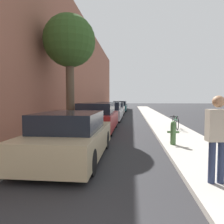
% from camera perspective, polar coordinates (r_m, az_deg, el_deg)
% --- Properties ---
extents(ground_plane, '(120.00, 120.00, 0.00)m').
position_cam_1_polar(ground_plane, '(16.65, 2.76, -2.20)').
color(ground_plane, '#28282B').
extents(sidewalk_left, '(2.00, 52.00, 0.12)m').
position_cam_1_polar(sidewalk_left, '(17.03, -7.03, -1.88)').
color(sidewalk_left, '#ADA89E').
rests_on(sidewalk_left, ground).
extents(sidewalk_right, '(2.00, 52.00, 0.12)m').
position_cam_1_polar(sidewalk_right, '(16.75, 12.73, -2.04)').
color(sidewalk_right, '#ADA89E').
rests_on(sidewalk_right, ground).
extents(building_facade_left, '(0.70, 52.00, 9.59)m').
position_cam_1_polar(building_facade_left, '(17.57, -11.59, 13.74)').
color(building_facade_left, '#9E604C').
rests_on(building_facade_left, ground).
extents(parked_car_champagne, '(1.82, 4.07, 1.34)m').
position_cam_1_polar(parked_car_champagne, '(5.99, -11.31, -6.78)').
color(parked_car_champagne, black).
rests_on(parked_car_champagne, ground).
extents(parked_car_red, '(1.89, 4.54, 1.50)m').
position_cam_1_polar(parked_car_red, '(10.81, -4.16, -1.61)').
color(parked_car_red, black).
rests_on(parked_car_red, ground).
extents(parked_car_silver, '(1.90, 4.57, 1.46)m').
position_cam_1_polar(parked_car_silver, '(16.11, -0.70, 0.06)').
color(parked_car_silver, black).
rests_on(parked_car_silver, ground).
extents(parked_car_white, '(1.72, 4.09, 1.29)m').
position_cam_1_polar(parked_car_white, '(22.01, 1.20, 0.89)').
color(parked_car_white, black).
rests_on(parked_car_white, ground).
extents(parked_car_teal, '(1.83, 4.32, 1.40)m').
position_cam_1_polar(parked_car_teal, '(27.50, 2.21, 1.53)').
color(parked_car_teal, black).
rests_on(parked_car_teal, ground).
extents(parked_car_black, '(1.82, 4.39, 1.30)m').
position_cam_1_polar(parked_car_black, '(33.10, 2.63, 1.85)').
color(parked_car_black, black).
rests_on(parked_car_black, ground).
extents(street_tree_near, '(2.69, 2.69, 5.94)m').
position_cam_1_polar(street_tree_near, '(11.38, -11.77, 18.43)').
color(street_tree_near, brown).
rests_on(street_tree_near, sidewalk_left).
extents(fire_hydrant, '(0.41, 0.19, 0.83)m').
position_cam_1_polar(fire_hydrant, '(7.48, 16.71, -5.48)').
color(fire_hydrant, '#47703D').
rests_on(fire_hydrant, sidewalk_right).
extents(pedestrian, '(0.42, 0.24, 1.66)m').
position_cam_1_polar(pedestrian, '(4.34, 27.35, -5.37)').
color(pedestrian, '#283351').
rests_on(pedestrian, sidewalk_right).
extents(bicycle, '(0.44, 1.68, 0.68)m').
position_cam_1_polar(bicycle, '(11.39, 17.28, -2.74)').
color(bicycle, black).
rests_on(bicycle, sidewalk_right).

